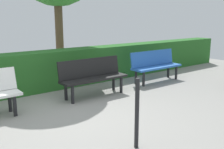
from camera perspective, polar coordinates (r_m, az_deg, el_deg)
name	(u,v)px	position (r m, az deg, el deg)	size (l,w,h in m)	color
ground_plane	(71,116)	(4.92, -9.04, -9.03)	(16.36, 16.36, 0.00)	gray
bench_blue	(155,64)	(7.45, 9.46, 2.23)	(1.62, 0.47, 0.86)	blue
bench_black	(93,75)	(5.99, -4.23, -0.16)	(1.63, 0.46, 0.86)	black
hedge_row	(68,68)	(6.98, -9.70, 1.51)	(12.36, 0.61, 0.96)	#266023
railing_post_mid	(137,114)	(3.61, 5.49, -8.56)	(0.06, 0.06, 1.00)	black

